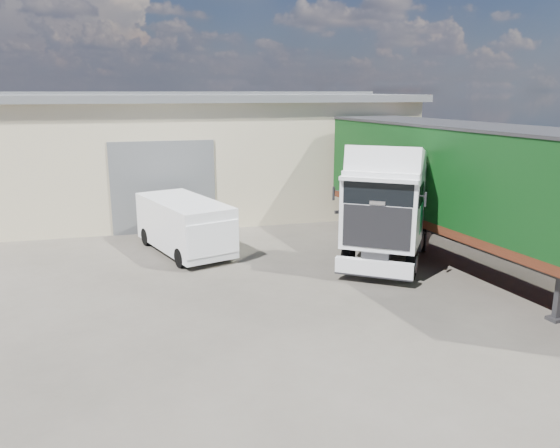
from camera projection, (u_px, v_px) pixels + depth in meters
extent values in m
plane|color=#272520|center=(278.00, 330.00, 12.79)|extent=(120.00, 120.00, 0.00)
cube|color=#BFAF92|center=(69.00, 155.00, 25.72)|extent=(30.00, 12.00, 5.00)
cube|color=#55585A|center=(64.00, 98.00, 25.09)|extent=(30.60, 12.60, 0.30)
cube|color=#55585A|center=(164.00, 187.00, 21.24)|extent=(4.00, 0.08, 3.60)
cube|color=#55585A|center=(64.00, 93.00, 25.05)|extent=(30.60, 0.40, 0.15)
cube|color=#963726|center=(527.00, 203.00, 20.99)|extent=(0.35, 26.00, 2.50)
cylinder|color=black|center=(379.00, 261.00, 16.47)|extent=(2.32, 2.01, 0.94)
cylinder|color=black|center=(394.00, 236.00, 19.29)|extent=(2.35, 2.03, 0.94)
cylinder|color=black|center=(399.00, 228.00, 20.42)|extent=(2.35, 2.03, 0.94)
cube|color=#2D2D30|center=(390.00, 233.00, 18.33)|extent=(3.97, 5.24, 0.26)
cube|color=white|center=(374.00, 268.00, 15.70)|extent=(1.98, 1.46, 0.49)
cube|color=white|center=(383.00, 209.00, 16.38)|extent=(2.97, 2.93, 2.16)
cube|color=black|center=(376.00, 227.00, 15.53)|extent=(1.63, 1.15, 1.24)
cube|color=black|center=(378.00, 194.00, 15.32)|extent=(1.66, 1.17, 0.66)
cube|color=white|center=(386.00, 162.00, 16.21)|extent=(2.77, 2.65, 1.08)
cube|color=#0D5E35|center=(349.00, 212.00, 17.13)|extent=(0.39, 0.55, 0.97)
cube|color=#0D5E35|center=(421.00, 217.00, 16.40)|extent=(0.39, 0.55, 0.97)
cylinder|color=#2D2D30|center=(395.00, 221.00, 19.33)|extent=(1.35, 1.35, 0.11)
cube|color=#2D2D30|center=(558.00, 297.00, 13.18)|extent=(0.37, 0.37, 1.22)
cylinder|color=black|center=(390.00, 219.00, 21.38)|extent=(2.96, 1.54, 1.18)
cube|color=#2D2D30|center=(471.00, 236.00, 17.24)|extent=(2.64, 13.32, 0.39)
cube|color=#5D2815|center=(472.00, 225.00, 17.16)|extent=(4.51, 13.57, 0.27)
cube|color=black|center=(476.00, 175.00, 16.78)|extent=(4.51, 13.57, 2.89)
cube|color=#2D2D30|center=(480.00, 127.00, 16.43)|extent=(4.59, 13.65, 0.09)
cylinder|color=black|center=(204.00, 254.00, 17.70)|extent=(1.96, 1.19, 0.64)
cylinder|color=black|center=(168.00, 233.00, 20.20)|extent=(1.96, 1.19, 0.64)
cube|color=white|center=(184.00, 223.00, 18.79)|extent=(3.14, 4.79, 1.64)
cube|color=white|center=(208.00, 236.00, 17.31)|extent=(1.97, 1.39, 1.06)
cube|color=black|center=(205.00, 219.00, 17.34)|extent=(1.62, 0.61, 0.58)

